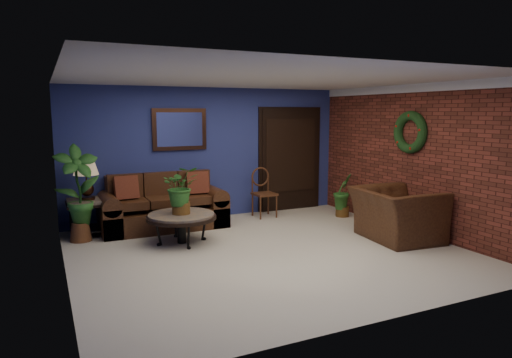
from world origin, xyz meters
name	(u,v)px	position (x,y,z in m)	size (l,w,h in m)	color
floor	(268,251)	(0.00, 0.00, 0.00)	(5.50, 5.50, 0.00)	beige
wall_back	(210,153)	(0.00, 2.50, 1.25)	(5.50, 0.04, 2.50)	navy
wall_left	(61,179)	(-2.75, 0.00, 1.25)	(0.04, 5.00, 2.50)	navy
wall_right_brick	(414,159)	(2.75, 0.00, 1.25)	(0.04, 5.00, 2.50)	maroon
ceiling	(269,78)	(0.00, 0.00, 2.50)	(5.50, 5.00, 0.02)	silver
crown_molding	(416,88)	(2.72, 0.00, 2.43)	(0.03, 5.00, 0.14)	white
wall_mirror	(180,129)	(-0.60, 2.46, 1.72)	(1.02, 0.06, 0.77)	#3F2416
closet_door	(290,160)	(1.75, 2.47, 1.05)	(1.44, 0.06, 2.18)	black
wreath	(410,132)	(2.69, 0.05, 1.70)	(0.72, 0.72, 0.16)	black
sofa	(163,210)	(-1.05, 2.08, 0.32)	(2.16, 0.93, 0.97)	#4C2B15
coffee_table	(181,217)	(-1.02, 0.99, 0.41)	(1.09, 1.09, 0.47)	#4C4642
end_table	(88,208)	(-2.30, 2.05, 0.47)	(0.67, 0.67, 0.61)	#4C4642
table_lamp	(86,174)	(-2.30, 2.05, 1.04)	(0.40, 0.40, 0.67)	#3F2416
side_chair	(263,189)	(0.95, 2.12, 0.54)	(0.42, 0.42, 0.96)	#522C17
armchair	(396,214)	(2.15, -0.30, 0.41)	(1.27, 1.11, 0.82)	#4C2B15
coffee_plant	(181,188)	(-1.02, 0.99, 0.88)	(0.60, 0.53, 0.75)	brown
floor_plant	(343,194)	(2.35, 1.42, 0.45)	(0.44, 0.38, 0.86)	brown
tall_plant	(78,189)	(-2.45, 1.78, 0.84)	(0.75, 0.57, 1.55)	brown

